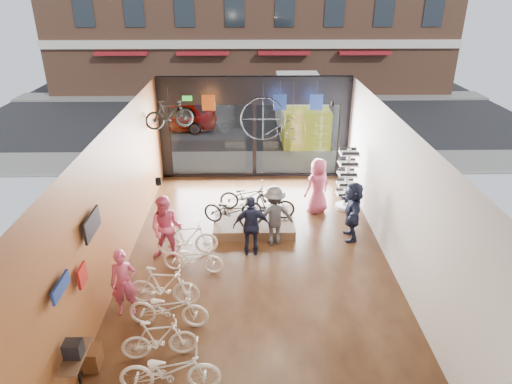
{
  "coord_description": "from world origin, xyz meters",
  "views": [
    {
      "loc": [
        -0.22,
        -10.31,
        6.86
      ],
      "look_at": [
        -0.02,
        1.4,
        1.42
      ],
      "focal_mm": 32.0,
      "sensor_mm": 36.0,
      "label": 1
    }
  ],
  "objects_px": {
    "customer_3": "(274,216)",
    "penny_farthing": "(272,121)",
    "customer_5": "(352,211)",
    "hung_bike": "(169,114)",
    "display_bike_mid": "(268,205)",
    "display_bike_right": "(247,196)",
    "customer_4": "(318,186)",
    "customer_1": "(167,229)",
    "box_truck": "(302,110)",
    "display_bike_left": "(230,211)",
    "floor_bike_5": "(188,239)",
    "floor_bike_3": "(164,286)",
    "floor_bike_4": "(193,258)",
    "floor_bike_0": "(170,370)",
    "floor_bike_2": "(168,308)",
    "customer_0": "(124,283)",
    "customer_2": "(252,226)",
    "floor_bike_1": "(159,339)",
    "street_car": "(172,115)",
    "display_platform": "(254,222)",
    "sunglasses_rack": "(347,179)"
  },
  "relations": [
    {
      "from": "floor_bike_5",
      "to": "floor_bike_3",
      "type": "bearing_deg",
      "value": 167.08
    },
    {
      "from": "display_bike_left",
      "to": "display_bike_mid",
      "type": "relative_size",
      "value": 1.07
    },
    {
      "from": "floor_bike_5",
      "to": "customer_5",
      "type": "xyz_separation_m",
      "value": [
        4.63,
        0.82,
        0.39
      ]
    },
    {
      "from": "floor_bike_4",
      "to": "display_bike_mid",
      "type": "distance_m",
      "value": 3.04
    },
    {
      "from": "customer_5",
      "to": "floor_bike_4",
      "type": "bearing_deg",
      "value": -65.1
    },
    {
      "from": "customer_3",
      "to": "penny_farthing",
      "type": "xyz_separation_m",
      "value": [
        0.12,
        3.92,
        1.61
      ]
    },
    {
      "from": "floor_bike_3",
      "to": "display_bike_mid",
      "type": "height_order",
      "value": "display_bike_mid"
    },
    {
      "from": "floor_bike_5",
      "to": "box_truck",
      "type": "bearing_deg",
      "value": -26.75
    },
    {
      "from": "customer_1",
      "to": "customer_2",
      "type": "relative_size",
      "value": 1.06
    },
    {
      "from": "hung_bike",
      "to": "display_platform",
      "type": "bearing_deg",
      "value": -149.78
    },
    {
      "from": "box_truck",
      "to": "floor_bike_2",
      "type": "xyz_separation_m",
      "value": [
        -4.3,
        -13.43,
        -0.8
      ]
    },
    {
      "from": "street_car",
      "to": "display_platform",
      "type": "xyz_separation_m",
      "value": [
        3.96,
        -10.07,
        -0.6
      ]
    },
    {
      "from": "street_car",
      "to": "customer_3",
      "type": "xyz_separation_m",
      "value": [
        4.51,
        -11.03,
        0.13
      ]
    },
    {
      "from": "customer_0",
      "to": "customer_2",
      "type": "relative_size",
      "value": 0.93
    },
    {
      "from": "display_bike_right",
      "to": "customer_4",
      "type": "xyz_separation_m",
      "value": [
        2.25,
        0.37,
        0.16
      ]
    },
    {
      "from": "floor_bike_5",
      "to": "floor_bike_4",
      "type": "bearing_deg",
      "value": -169.13
    },
    {
      "from": "display_bike_mid",
      "to": "customer_2",
      "type": "height_order",
      "value": "customer_2"
    },
    {
      "from": "customer_5",
      "to": "hung_bike",
      "type": "distance_m",
      "value": 6.6
    },
    {
      "from": "customer_3",
      "to": "penny_farthing",
      "type": "bearing_deg",
      "value": -106.74
    },
    {
      "from": "penny_farthing",
      "to": "display_bike_left",
      "type": "bearing_deg",
      "value": -111.91
    },
    {
      "from": "customer_4",
      "to": "customer_1",
      "type": "bearing_deg",
      "value": 1.31
    },
    {
      "from": "customer_4",
      "to": "display_bike_mid",
      "type": "bearing_deg",
      "value": 3.44
    },
    {
      "from": "display_bike_left",
      "to": "hung_bike",
      "type": "relative_size",
      "value": 1.09
    },
    {
      "from": "customer_0",
      "to": "customer_5",
      "type": "height_order",
      "value": "customer_5"
    },
    {
      "from": "display_bike_left",
      "to": "floor_bike_4",
      "type": "bearing_deg",
      "value": 178.95
    },
    {
      "from": "customer_5",
      "to": "hung_bike",
      "type": "height_order",
      "value": "hung_bike"
    },
    {
      "from": "floor_bike_0",
      "to": "sunglasses_rack",
      "type": "xyz_separation_m",
      "value": [
        4.62,
        7.36,
        0.54
      ]
    },
    {
      "from": "customer_4",
      "to": "sunglasses_rack",
      "type": "height_order",
      "value": "sunglasses_rack"
    },
    {
      "from": "customer_3",
      "to": "customer_1",
      "type": "bearing_deg",
      "value": -0.42
    },
    {
      "from": "display_bike_mid",
      "to": "hung_bike",
      "type": "bearing_deg",
      "value": 49.87
    },
    {
      "from": "floor_bike_0",
      "to": "floor_bike_2",
      "type": "relative_size",
      "value": 1.05
    },
    {
      "from": "box_truck",
      "to": "customer_4",
      "type": "distance_m",
      "value": 8.09
    },
    {
      "from": "floor_bike_3",
      "to": "customer_0",
      "type": "bearing_deg",
      "value": 113.4
    },
    {
      "from": "floor_bike_0",
      "to": "hung_bike",
      "type": "distance_m",
      "value": 8.8
    },
    {
      "from": "display_bike_right",
      "to": "hung_bike",
      "type": "height_order",
      "value": "hung_bike"
    },
    {
      "from": "customer_1",
      "to": "hung_bike",
      "type": "height_order",
      "value": "hung_bike"
    },
    {
      "from": "floor_bike_5",
      "to": "floor_bike_1",
      "type": "bearing_deg",
      "value": 173.23
    },
    {
      "from": "box_truck",
      "to": "display_bike_mid",
      "type": "bearing_deg",
      "value": -102.15
    },
    {
      "from": "display_bike_left",
      "to": "hung_bike",
      "type": "bearing_deg",
      "value": 61.09
    },
    {
      "from": "display_bike_right",
      "to": "customer_1",
      "type": "distance_m",
      "value": 3.16
    },
    {
      "from": "floor_bike_4",
      "to": "display_bike_left",
      "type": "distance_m",
      "value": 2.13
    },
    {
      "from": "display_bike_left",
      "to": "penny_farthing",
      "type": "distance_m",
      "value": 4.05
    },
    {
      "from": "floor_bike_2",
      "to": "hung_bike",
      "type": "distance_m",
      "value": 7.12
    },
    {
      "from": "street_car",
      "to": "customer_0",
      "type": "relative_size",
      "value": 2.75
    },
    {
      "from": "floor_bike_2",
      "to": "customer_1",
      "type": "bearing_deg",
      "value": 14.65
    },
    {
      "from": "floor_bike_5",
      "to": "customer_1",
      "type": "bearing_deg",
      "value": 105.44
    },
    {
      "from": "display_bike_left",
      "to": "floor_bike_1",
      "type": "bearing_deg",
      "value": -170.14
    },
    {
      "from": "display_bike_mid",
      "to": "customer_4",
      "type": "distance_m",
      "value": 1.96
    },
    {
      "from": "display_platform",
      "to": "sunglasses_rack",
      "type": "xyz_separation_m",
      "value": [
        3.02,
        1.25,
        0.88
      ]
    },
    {
      "from": "display_bike_left",
      "to": "customer_4",
      "type": "bearing_deg",
      "value": -38.31
    }
  ]
}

